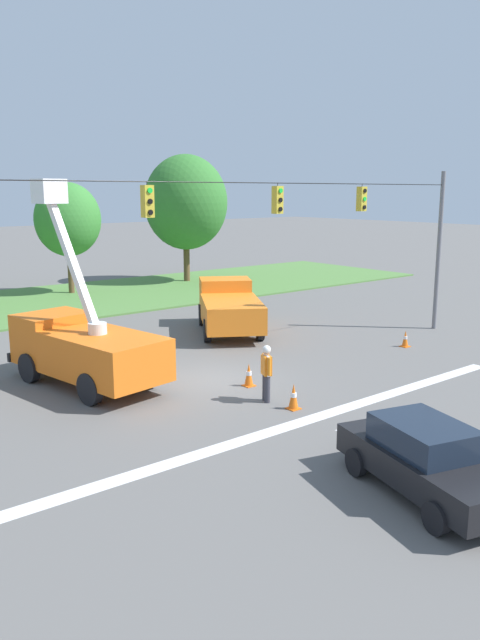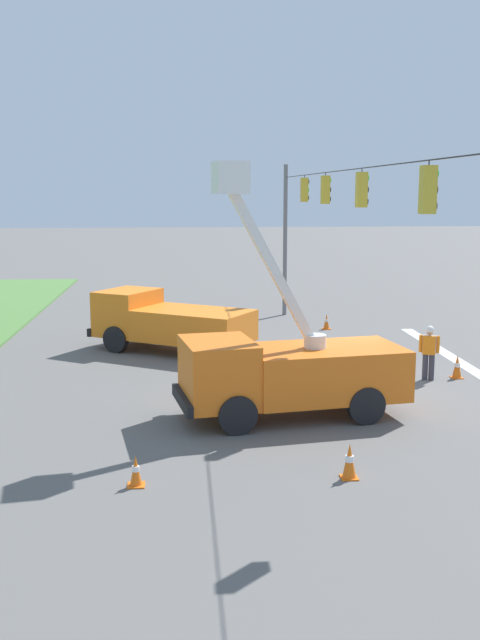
{
  "view_description": "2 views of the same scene",
  "coord_description": "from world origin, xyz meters",
  "px_view_note": "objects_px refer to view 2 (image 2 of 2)",
  "views": [
    {
      "loc": [
        -12.02,
        -16.56,
        6.32
      ],
      "look_at": [
        2.24,
        1.17,
        1.61
      ],
      "focal_mm": 35.0,
      "sensor_mm": 36.0,
      "label": 1
    },
    {
      "loc": [
        -22.75,
        4.91,
        6.02
      ],
      "look_at": [
        1.74,
        3.04,
        1.73
      ],
      "focal_mm": 42.0,
      "sensor_mm": 36.0,
      "label": 2
    }
  ],
  "objects_px": {
    "traffic_cone_foreground_right": "(457,366)",
    "traffic_cone_lane_edge_a": "(349,461)",
    "utility_truck_bucket_lift": "(287,367)",
    "road_worker": "(429,350)",
    "utility_truck_support_near": "(167,321)",
    "traffic_cone_near_bucket": "(377,365)",
    "traffic_cone_mid_right": "(136,471)",
    "traffic_cone_mid_left": "(326,322)"
  },
  "relations": [
    {
      "from": "traffic_cone_foreground_right",
      "to": "traffic_cone_lane_edge_a",
      "type": "xyz_separation_m",
      "value": [
        -8.16,
        5.36,
        -0.0
      ]
    },
    {
      "from": "utility_truck_bucket_lift",
      "to": "road_worker",
      "type": "distance_m",
      "value": 6.19
    },
    {
      "from": "utility_truck_support_near",
      "to": "traffic_cone_lane_edge_a",
      "type": "bearing_deg",
      "value": -162.73
    },
    {
      "from": "utility_truck_support_near",
      "to": "traffic_cone_near_bucket",
      "type": "relative_size",
      "value": 8.42
    },
    {
      "from": "road_worker",
      "to": "traffic_cone_mid_right",
      "type": "xyz_separation_m",
      "value": [
        -8.05,
        8.81,
        -0.69
      ]
    },
    {
      "from": "traffic_cone_foreground_right",
      "to": "traffic_cone_lane_edge_a",
      "type": "bearing_deg",
      "value": 146.71
    },
    {
      "from": "traffic_cone_foreground_right",
      "to": "traffic_cone_near_bucket",
      "type": "relative_size",
      "value": 1.01
    },
    {
      "from": "traffic_cone_near_bucket",
      "to": "utility_truck_bucket_lift",
      "type": "bearing_deg",
      "value": 139.38
    },
    {
      "from": "traffic_cone_mid_right",
      "to": "utility_truck_support_near",
      "type": "bearing_deg",
      "value": -1.77
    },
    {
      "from": "traffic_cone_mid_left",
      "to": "traffic_cone_mid_right",
      "type": "height_order",
      "value": "traffic_cone_mid_left"
    },
    {
      "from": "traffic_cone_mid_left",
      "to": "traffic_cone_lane_edge_a",
      "type": "distance_m",
      "value": 17.22
    },
    {
      "from": "road_worker",
      "to": "traffic_cone_lane_edge_a",
      "type": "xyz_separation_m",
      "value": [
        -7.98,
        4.34,
        -0.62
      ]
    },
    {
      "from": "traffic_cone_mid_right",
      "to": "traffic_cone_lane_edge_a",
      "type": "relative_size",
      "value": 0.85
    },
    {
      "from": "traffic_cone_mid_left",
      "to": "utility_truck_bucket_lift",
      "type": "bearing_deg",
      "value": 164.46
    },
    {
      "from": "road_worker",
      "to": "traffic_cone_lane_edge_a",
      "type": "height_order",
      "value": "road_worker"
    },
    {
      "from": "traffic_cone_mid_left",
      "to": "utility_truck_support_near",
      "type": "bearing_deg",
      "value": 119.84
    },
    {
      "from": "road_worker",
      "to": "traffic_cone_mid_left",
      "type": "relative_size",
      "value": 2.59
    },
    {
      "from": "road_worker",
      "to": "traffic_cone_foreground_right",
      "type": "height_order",
      "value": "road_worker"
    },
    {
      "from": "road_worker",
      "to": "traffic_cone_near_bucket",
      "type": "height_order",
      "value": "road_worker"
    },
    {
      "from": "road_worker",
      "to": "traffic_cone_near_bucket",
      "type": "relative_size",
      "value": 2.31
    },
    {
      "from": "road_worker",
      "to": "traffic_cone_foreground_right",
      "type": "xyz_separation_m",
      "value": [
        0.18,
        -1.02,
        -0.62
      ]
    },
    {
      "from": "utility_truck_support_near",
      "to": "traffic_cone_mid_left",
      "type": "height_order",
      "value": "utility_truck_support_near"
    },
    {
      "from": "traffic_cone_near_bucket",
      "to": "traffic_cone_mid_left",
      "type": "bearing_deg",
      "value": 0.27
    },
    {
      "from": "utility_truck_support_near",
      "to": "road_worker",
      "type": "distance_m",
      "value": 9.83
    },
    {
      "from": "road_worker",
      "to": "utility_truck_bucket_lift",
      "type": "bearing_deg",
      "value": 125.06
    },
    {
      "from": "utility_truck_bucket_lift",
      "to": "utility_truck_support_near",
      "type": "distance_m",
      "value": 9.27
    },
    {
      "from": "road_worker",
      "to": "traffic_cone_near_bucket",
      "type": "bearing_deg",
      "value": 69.48
    },
    {
      "from": "utility_truck_bucket_lift",
      "to": "road_worker",
      "type": "bearing_deg",
      "value": -54.94
    },
    {
      "from": "traffic_cone_foreground_right",
      "to": "traffic_cone_mid_left",
      "type": "relative_size",
      "value": 1.13
    },
    {
      "from": "traffic_cone_foreground_right",
      "to": "road_worker",
      "type": "bearing_deg",
      "value": 99.98
    },
    {
      "from": "utility_truck_support_near",
      "to": "traffic_cone_mid_left",
      "type": "xyz_separation_m",
      "value": [
        3.92,
        -6.84,
        -0.81
      ]
    },
    {
      "from": "traffic_cone_lane_edge_a",
      "to": "utility_truck_bucket_lift",
      "type": "bearing_deg",
      "value": 9.21
    },
    {
      "from": "traffic_cone_mid_right",
      "to": "traffic_cone_near_bucket",
      "type": "distance_m",
      "value": 11.29
    },
    {
      "from": "utility_truck_bucket_lift",
      "to": "road_worker",
      "type": "relative_size",
      "value": 3.8
    },
    {
      "from": "utility_truck_bucket_lift",
      "to": "traffic_cone_mid_right",
      "type": "relative_size",
      "value": 10.33
    },
    {
      "from": "traffic_cone_lane_edge_a",
      "to": "traffic_cone_near_bucket",
      "type": "bearing_deg",
      "value": -18.23
    },
    {
      "from": "utility_truck_bucket_lift",
      "to": "traffic_cone_lane_edge_a",
      "type": "bearing_deg",
      "value": -170.79
    },
    {
      "from": "traffic_cone_near_bucket",
      "to": "traffic_cone_foreground_right",
      "type": "bearing_deg",
      "value": -98.75
    },
    {
      "from": "utility_truck_support_near",
      "to": "traffic_cone_foreground_right",
      "type": "distance_m",
      "value": 10.65
    },
    {
      "from": "road_worker",
      "to": "traffic_cone_near_bucket",
      "type": "distance_m",
      "value": 1.74
    },
    {
      "from": "utility_truck_bucket_lift",
      "to": "utility_truck_support_near",
      "type": "relative_size",
      "value": 1.04
    },
    {
      "from": "traffic_cone_lane_edge_a",
      "to": "traffic_cone_mid_left",
      "type": "bearing_deg",
      "value": -9.28
    }
  ]
}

